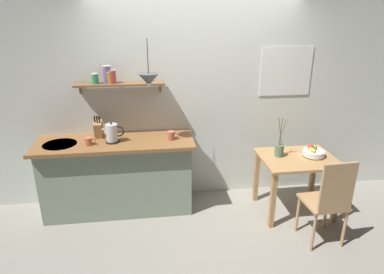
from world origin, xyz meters
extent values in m
plane|color=gray|center=(0.00, 0.00, 0.00)|extent=(14.00, 14.00, 0.00)
cube|color=silver|center=(0.20, 0.65, 1.35)|extent=(6.80, 0.10, 2.70)
cube|color=white|center=(1.13, 0.59, 1.64)|extent=(0.65, 0.01, 0.61)
cube|color=silver|center=(1.13, 0.60, 1.64)|extent=(0.59, 0.01, 0.55)
cube|color=gray|center=(-1.00, 0.32, 0.44)|extent=(1.74, 0.52, 0.89)
cube|color=brown|center=(-1.00, 0.30, 0.91)|extent=(1.83, 0.63, 0.04)
cylinder|color=#B7BABF|center=(-1.61, 0.28, 0.92)|extent=(0.38, 0.38, 0.01)
cube|color=brown|center=(-0.91, 0.49, 1.55)|extent=(1.03, 0.18, 0.02)
cube|color=#99754C|center=(-1.37, 0.57, 1.49)|extent=(0.02, 0.06, 0.12)
cube|color=#99754C|center=(-0.44, 0.57, 1.49)|extent=(0.02, 0.06, 0.12)
cylinder|color=#388E56|center=(-1.18, 0.49, 1.62)|extent=(0.08, 0.08, 0.11)
cylinder|color=silver|center=(-1.18, 0.49, 1.68)|extent=(0.08, 0.08, 0.01)
cylinder|color=#7F5689|center=(-1.04, 0.49, 1.66)|extent=(0.09, 0.09, 0.19)
cylinder|color=silver|center=(-1.04, 0.49, 1.76)|extent=(0.09, 0.09, 0.01)
cylinder|color=gold|center=(-1.02, 0.49, 1.63)|extent=(0.09, 0.09, 0.13)
cylinder|color=silver|center=(-1.02, 0.49, 1.69)|extent=(0.10, 0.10, 0.01)
cylinder|color=#BC4238|center=(-0.99, 0.49, 1.64)|extent=(0.09, 0.09, 0.14)
cylinder|color=silver|center=(-0.99, 0.49, 1.71)|extent=(0.09, 0.09, 0.01)
cube|color=tan|center=(1.13, 0.01, 0.71)|extent=(0.87, 0.70, 0.03)
cube|color=tan|center=(0.75, -0.29, 0.35)|extent=(0.06, 0.06, 0.69)
cube|color=tan|center=(1.52, -0.29, 0.35)|extent=(0.06, 0.06, 0.69)
cube|color=tan|center=(0.75, 0.30, 0.35)|extent=(0.06, 0.06, 0.69)
cube|color=tan|center=(1.52, 0.30, 0.35)|extent=(0.06, 0.06, 0.69)
cube|color=tan|center=(1.19, -0.57, 0.46)|extent=(0.43, 0.42, 0.03)
cube|color=tan|center=(1.20, -0.75, 0.73)|extent=(0.36, 0.05, 0.52)
cylinder|color=tan|center=(1.35, -0.39, 0.22)|extent=(0.03, 0.03, 0.44)
cylinder|color=tan|center=(1.00, -0.41, 0.22)|extent=(0.03, 0.03, 0.44)
cylinder|color=tan|center=(1.37, -0.72, 0.22)|extent=(0.03, 0.03, 0.44)
cylinder|color=tan|center=(1.02, -0.74, 0.22)|extent=(0.03, 0.03, 0.44)
cylinder|color=silver|center=(1.33, 0.01, 0.73)|extent=(0.12, 0.12, 0.01)
cylinder|color=silver|center=(1.33, 0.01, 0.77)|extent=(0.26, 0.26, 0.06)
ellipsoid|color=yellow|center=(1.29, 0.01, 0.82)|extent=(0.07, 0.15, 0.04)
sphere|color=red|center=(1.30, 0.05, 0.82)|extent=(0.08, 0.08, 0.08)
sphere|color=#8EA84C|center=(1.35, 0.05, 0.82)|extent=(0.06, 0.06, 0.06)
cylinder|color=#567056|center=(0.92, 0.07, 0.79)|extent=(0.11, 0.11, 0.14)
cylinder|color=brown|center=(0.91, 0.08, 1.04)|extent=(0.07, 0.01, 0.34)
cylinder|color=brown|center=(0.92, 0.08, 1.03)|extent=(0.01, 0.03, 0.34)
cylinder|color=brown|center=(0.93, 0.07, 1.03)|extent=(0.08, 0.01, 0.32)
cylinder|color=black|center=(-1.02, 0.27, 0.94)|extent=(0.16, 0.16, 0.02)
cylinder|color=silver|center=(-1.02, 0.27, 1.04)|extent=(0.13, 0.13, 0.20)
sphere|color=black|center=(-1.02, 0.27, 1.16)|extent=(0.02, 0.02, 0.02)
cone|color=silver|center=(-1.11, 0.27, 1.08)|extent=(0.04, 0.04, 0.04)
torus|color=black|center=(-0.94, 0.27, 1.05)|extent=(0.13, 0.02, 0.13)
cube|color=tan|center=(-1.19, 0.44, 1.03)|extent=(0.09, 0.18, 0.21)
cylinder|color=black|center=(-1.22, 0.40, 1.17)|extent=(0.02, 0.03, 0.08)
cylinder|color=black|center=(-1.19, 0.40, 1.17)|extent=(0.02, 0.03, 0.08)
cylinder|color=black|center=(-1.17, 0.40, 1.17)|extent=(0.02, 0.03, 0.08)
cylinder|color=#C6664C|center=(-1.28, 0.21, 0.97)|extent=(0.08, 0.08, 0.09)
torus|color=#C6664C|center=(-1.23, 0.21, 0.97)|extent=(0.06, 0.01, 0.06)
cylinder|color=#C6664C|center=(-0.35, 0.26, 0.98)|extent=(0.09, 0.09, 0.10)
torus|color=#C6664C|center=(-0.29, 0.26, 0.98)|extent=(0.07, 0.01, 0.07)
cylinder|color=black|center=(-0.58, 0.19, 1.90)|extent=(0.01, 0.01, 0.36)
cone|color=#4C5156|center=(-0.58, 0.19, 1.66)|extent=(0.23, 0.23, 0.13)
sphere|color=white|center=(-0.58, 0.19, 1.61)|extent=(0.04, 0.04, 0.04)
camera|label=1|loc=(-0.59, -3.41, 2.35)|focal=31.35mm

